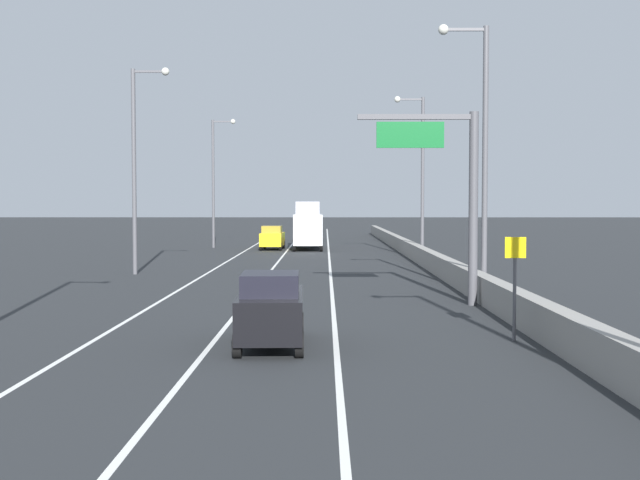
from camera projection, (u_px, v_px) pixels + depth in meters
The scene contains 15 objects.
ground_plane at pixel (311, 250), 67.20m from camera, with size 320.00×320.00×0.00m, color #26282B.
lane_stripe_left at pixel (235, 257), 58.24m from camera, with size 0.16×130.00×0.00m, color silver.
lane_stripe_center at pixel (282, 257), 58.22m from camera, with size 0.16×130.00×0.00m, color silver.
lane_stripe_right at pixel (329, 257), 58.20m from camera, with size 0.16×130.00×0.00m, color silver.
jersey_barrier_right at pixel (441, 266), 43.15m from camera, with size 0.60×120.00×1.10m, color gray.
overhead_sign_gantry at pixel (454, 184), 30.50m from camera, with size 4.68×0.36×7.50m.
speed_advisory_sign at pixel (515, 280), 22.63m from camera, with size 0.60×0.11×3.00m.
lamp_post_right_second at pixel (480, 143), 33.33m from camera, with size 2.14×0.44×11.48m.
lamp_post_right_third at pixel (419, 167), 55.51m from camera, with size 2.14×0.44×11.48m.
lamp_post_left_mid at pixel (138, 158), 43.86m from camera, with size 2.14×0.44×11.48m.
lamp_post_left_far at pixel (216, 175), 70.49m from camera, with size 2.14×0.44×11.48m.
car_yellow_0 at pixel (272, 238), 67.71m from camera, with size 2.01×4.18×2.05m.
car_black_1 at pixel (271, 309), 21.87m from camera, with size 1.93×4.50×2.07m.
car_green_2 at pixel (307, 232), 84.80m from camera, with size 1.89×4.21×1.89m.
box_truck at pixel (308, 227), 68.52m from camera, with size 2.68×8.41×4.14m.
Camera 1 is at (1.19, -3.08, 3.96)m, focal length 44.31 mm.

